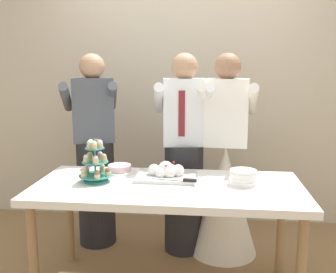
{
  "coord_description": "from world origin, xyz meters",
  "views": [
    {
      "loc": [
        0.26,
        -2.45,
        1.56
      ],
      "look_at": [
        -0.01,
        0.15,
        1.07
      ],
      "focal_mm": 40.93,
      "sensor_mm": 36.0,
      "label": 1
    }
  ],
  "objects_px": {
    "plate_stack": "(243,177)",
    "person_groom": "(184,165)",
    "person_guest": "(95,161)",
    "dessert_table": "(168,195)",
    "person_bride": "(224,186)",
    "cupcake_stand": "(95,163)",
    "main_cake_tray": "(166,173)",
    "round_cake": "(120,169)"
  },
  "relations": [
    {
      "from": "plate_stack",
      "to": "person_groom",
      "type": "xyz_separation_m",
      "value": [
        -0.43,
        0.57,
        -0.08
      ]
    },
    {
      "from": "round_cake",
      "to": "person_groom",
      "type": "bearing_deg",
      "value": 38.16
    },
    {
      "from": "dessert_table",
      "to": "plate_stack",
      "type": "relative_size",
      "value": 9.62
    },
    {
      "from": "cupcake_stand",
      "to": "person_bride",
      "type": "bearing_deg",
      "value": 33.79
    },
    {
      "from": "plate_stack",
      "to": "person_guest",
      "type": "relative_size",
      "value": 0.11
    },
    {
      "from": "main_cake_tray",
      "to": "plate_stack",
      "type": "bearing_deg",
      "value": -9.29
    },
    {
      "from": "main_cake_tray",
      "to": "person_bride",
      "type": "height_order",
      "value": "person_bride"
    },
    {
      "from": "plate_stack",
      "to": "person_groom",
      "type": "distance_m",
      "value": 0.72
    },
    {
      "from": "main_cake_tray",
      "to": "cupcake_stand",
      "type": "bearing_deg",
      "value": -164.72
    },
    {
      "from": "person_guest",
      "to": "person_groom",
      "type": "bearing_deg",
      "value": -4.23
    },
    {
      "from": "cupcake_stand",
      "to": "person_groom",
      "type": "distance_m",
      "value": 0.85
    },
    {
      "from": "dessert_table",
      "to": "person_bride",
      "type": "xyz_separation_m",
      "value": [
        0.41,
        0.62,
        -0.12
      ]
    },
    {
      "from": "round_cake",
      "to": "plate_stack",
      "type": "bearing_deg",
      "value": -13.0
    },
    {
      "from": "cupcake_stand",
      "to": "dessert_table",
      "type": "bearing_deg",
      "value": -1.41
    },
    {
      "from": "plate_stack",
      "to": "person_guest",
      "type": "xyz_separation_m",
      "value": [
        -1.21,
        0.62,
        -0.08
      ]
    },
    {
      "from": "main_cake_tray",
      "to": "person_guest",
      "type": "relative_size",
      "value": 0.26
    },
    {
      "from": "main_cake_tray",
      "to": "person_guest",
      "type": "xyz_separation_m",
      "value": [
        -0.68,
        0.54,
        -0.07
      ]
    },
    {
      "from": "person_groom",
      "to": "person_guest",
      "type": "bearing_deg",
      "value": 175.77
    },
    {
      "from": "cupcake_stand",
      "to": "plate_stack",
      "type": "xyz_separation_m",
      "value": [
        1.0,
        0.04,
        -0.08
      ]
    },
    {
      "from": "main_cake_tray",
      "to": "person_guest",
      "type": "height_order",
      "value": "person_guest"
    },
    {
      "from": "cupcake_stand",
      "to": "round_cake",
      "type": "bearing_deg",
      "value": 66.4
    },
    {
      "from": "person_guest",
      "to": "dessert_table",
      "type": "bearing_deg",
      "value": -43.88
    },
    {
      "from": "cupcake_stand",
      "to": "person_bride",
      "type": "distance_m",
      "value": 1.14
    },
    {
      "from": "round_cake",
      "to": "person_bride",
      "type": "bearing_deg",
      "value": 24.15
    },
    {
      "from": "round_cake",
      "to": "cupcake_stand",
      "type": "bearing_deg",
      "value": -113.6
    },
    {
      "from": "person_groom",
      "to": "cupcake_stand",
      "type": "bearing_deg",
      "value": -132.97
    },
    {
      "from": "person_guest",
      "to": "person_bride",
      "type": "bearing_deg",
      "value": -3.09
    },
    {
      "from": "round_cake",
      "to": "person_groom",
      "type": "distance_m",
      "value": 0.59
    },
    {
      "from": "round_cake",
      "to": "person_guest",
      "type": "height_order",
      "value": "person_guest"
    },
    {
      "from": "plate_stack",
      "to": "person_groom",
      "type": "bearing_deg",
      "value": 127.45
    },
    {
      "from": "person_bride",
      "to": "person_guest",
      "type": "height_order",
      "value": "same"
    },
    {
      "from": "dessert_table",
      "to": "round_cake",
      "type": "relative_size",
      "value": 7.5
    },
    {
      "from": "dessert_table",
      "to": "person_groom",
      "type": "bearing_deg",
      "value": 83.84
    },
    {
      "from": "round_cake",
      "to": "person_guest",
      "type": "relative_size",
      "value": 0.14
    },
    {
      "from": "cupcake_stand",
      "to": "round_cake",
      "type": "xyz_separation_m",
      "value": [
        0.11,
        0.25,
        -0.1
      ]
    },
    {
      "from": "cupcake_stand",
      "to": "main_cake_tray",
      "type": "height_order",
      "value": "cupcake_stand"
    },
    {
      "from": "plate_stack",
      "to": "person_bride",
      "type": "distance_m",
      "value": 0.62
    },
    {
      "from": "cupcake_stand",
      "to": "person_groom",
      "type": "relative_size",
      "value": 0.18
    },
    {
      "from": "dessert_table",
      "to": "person_guest",
      "type": "relative_size",
      "value": 1.08
    },
    {
      "from": "cupcake_stand",
      "to": "person_guest",
      "type": "relative_size",
      "value": 0.18
    },
    {
      "from": "round_cake",
      "to": "person_bride",
      "type": "distance_m",
      "value": 0.9
    },
    {
      "from": "cupcake_stand",
      "to": "round_cake",
      "type": "height_order",
      "value": "cupcake_stand"
    }
  ]
}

